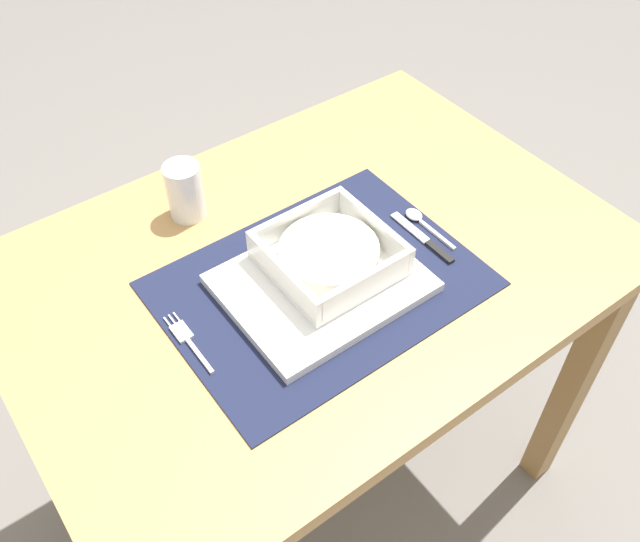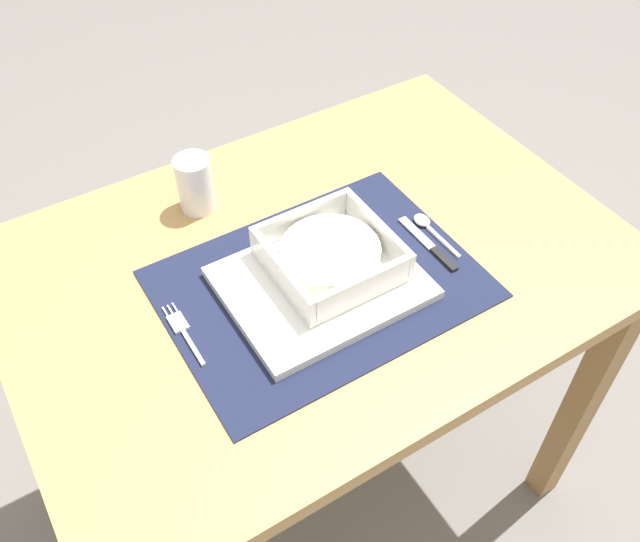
{
  "view_description": "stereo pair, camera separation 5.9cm",
  "coord_description": "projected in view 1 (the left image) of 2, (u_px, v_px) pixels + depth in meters",
  "views": [
    {
      "loc": [
        -0.44,
        -0.62,
        1.52
      ],
      "look_at": [
        -0.02,
        -0.05,
        0.77
      ],
      "focal_mm": 38.58,
      "sensor_mm": 36.0,
      "label": 1
    },
    {
      "loc": [
        -0.39,
        -0.65,
        1.52
      ],
      "look_at": [
        -0.02,
        -0.05,
        0.77
      ],
      "focal_mm": 38.58,
      "sensor_mm": 36.0,
      "label": 2
    }
  ],
  "objects": [
    {
      "name": "serving_plate",
      "position": [
        321.0,
        283.0,
        1.04
      ],
      "size": [
        0.29,
        0.23,
        0.02
      ],
      "primitive_type": "cube",
      "color": "white",
      "rests_on": "placemat"
    },
    {
      "name": "ground_plane",
      "position": [
        315.0,
        475.0,
        1.63
      ],
      "size": [
        6.0,
        6.0,
        0.0
      ],
      "primitive_type": "plane",
      "color": "slate"
    },
    {
      "name": "placemat",
      "position": [
        320.0,
        284.0,
        1.05
      ],
      "size": [
        0.47,
        0.35,
        0.0
      ],
      "primitive_type": "cube",
      "color": "#191E38",
      "rests_on": "dining_table"
    },
    {
      "name": "porridge_bowl",
      "position": [
        329.0,
        255.0,
        1.03
      ],
      "size": [
        0.18,
        0.18,
        0.05
      ],
      "color": "white",
      "rests_on": "serving_plate"
    },
    {
      "name": "spoon",
      "position": [
        419.0,
        219.0,
        1.14
      ],
      "size": [
        0.02,
        0.11,
        0.01
      ],
      "rotation": [
        0.0,
        0.0,
        -0.07
      ],
      "color": "silver",
      "rests_on": "placemat"
    },
    {
      "name": "fork",
      "position": [
        186.0,
        338.0,
        0.97
      ],
      "size": [
        0.02,
        0.13,
        0.0
      ],
      "rotation": [
        0.0,
        0.0,
        0.02
      ],
      "color": "silver",
      "rests_on": "placemat"
    },
    {
      "name": "drinking_glass",
      "position": [
        185.0,
        194.0,
        1.13
      ],
      "size": [
        0.06,
        0.06,
        0.1
      ],
      "color": "white",
      "rests_on": "dining_table"
    },
    {
      "name": "butter_knife",
      "position": [
        426.0,
        240.0,
        1.11
      ],
      "size": [
        0.01,
        0.14,
        0.01
      ],
      "rotation": [
        0.0,
        0.0,
        0.02
      ],
      "color": "black",
      "rests_on": "placemat"
    },
    {
      "name": "dining_table",
      "position": [
        313.0,
        304.0,
        1.17
      ],
      "size": [
        0.97,
        0.69,
        0.74
      ],
      "color": "#B2844C",
      "rests_on": "ground"
    }
  ]
}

